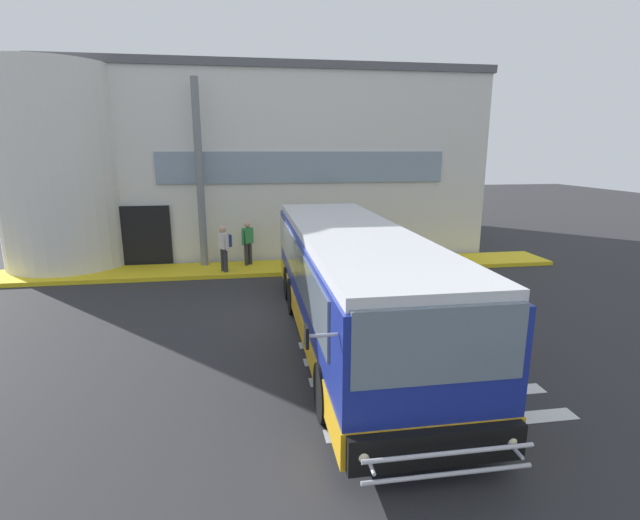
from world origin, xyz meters
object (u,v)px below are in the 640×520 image
(entry_support_column, at_px, (200,175))
(bus_main_foreground, at_px, (351,286))
(passenger_near_column, at_px, (224,245))
(passenger_by_doorway, at_px, (248,241))

(entry_support_column, relative_size, bus_main_foreground, 0.63)
(bus_main_foreground, bearing_deg, passenger_near_column, 116.73)
(passenger_near_column, xyz_separation_m, passenger_by_doorway, (0.84, 0.90, -0.03))
(entry_support_column, height_order, passenger_by_doorway, entry_support_column)
(entry_support_column, bearing_deg, passenger_near_column, -53.64)
(bus_main_foreground, bearing_deg, passenger_by_doorway, 108.12)
(entry_support_column, bearing_deg, bus_main_foreground, -61.71)
(entry_support_column, xyz_separation_m, bus_main_foreground, (4.06, -7.54, -2.24))
(bus_main_foreground, xyz_separation_m, passenger_near_column, (-3.23, 6.42, -0.22))
(bus_main_foreground, bearing_deg, entry_support_column, 118.29)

